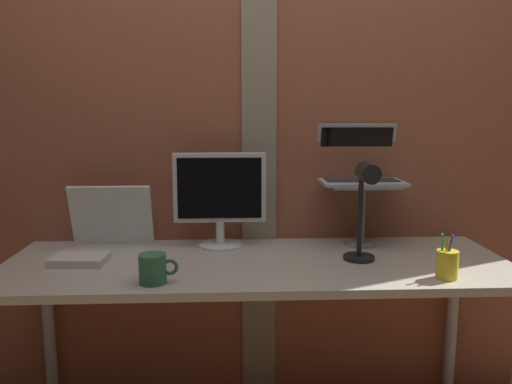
# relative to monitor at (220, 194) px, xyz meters

# --- Properties ---
(brick_wall_back) EXTENTS (3.48, 0.16, 2.61)m
(brick_wall_back) POSITION_rel_monitor_xyz_m (0.20, 0.18, 0.34)
(brick_wall_back) COLOR #9E563D
(brick_wall_back) RESTS_ON ground_plane
(desk) EXTENTS (1.92, 0.67, 0.74)m
(desk) POSITION_rel_monitor_xyz_m (0.15, -0.21, -0.30)
(desk) COLOR beige
(desk) RESTS_ON ground_plane
(monitor) EXTENTS (0.38, 0.18, 0.39)m
(monitor) POSITION_rel_monitor_xyz_m (0.00, 0.00, 0.00)
(monitor) COLOR white
(monitor) RESTS_ON desk
(laptop_stand) EXTENTS (0.28, 0.22, 0.26)m
(laptop_stand) POSITION_rel_monitor_xyz_m (0.60, 0.00, -0.05)
(laptop_stand) COLOR gray
(laptop_stand) RESTS_ON desk
(laptop) EXTENTS (0.34, 0.27, 0.25)m
(laptop) POSITION_rel_monitor_xyz_m (0.60, 0.07, 0.11)
(laptop) COLOR #ADB2B7
(laptop) RESTS_ON laptop_stand
(whiteboard_panel) EXTENTS (0.34, 0.09, 0.26)m
(whiteboard_panel) POSITION_rel_monitor_xyz_m (-0.45, 0.04, -0.10)
(whiteboard_panel) COLOR white
(whiteboard_panel) RESTS_ON desk
(desk_lamp) EXTENTS (0.12, 0.20, 0.38)m
(desk_lamp) POSITION_rel_monitor_xyz_m (0.54, -0.27, 0.01)
(desk_lamp) COLOR black
(desk_lamp) RESTS_ON desk
(pen_cup) EXTENTS (0.07, 0.07, 0.16)m
(pen_cup) POSITION_rel_monitor_xyz_m (0.78, -0.45, -0.18)
(pen_cup) COLOR yellow
(pen_cup) RESTS_ON desk
(coffee_mug) EXTENTS (0.13, 0.09, 0.10)m
(coffee_mug) POSITION_rel_monitor_xyz_m (-0.21, -0.45, -0.18)
(coffee_mug) COLOR #33724C
(coffee_mug) RESTS_ON desk
(paper_clutter_stack) EXTENTS (0.21, 0.15, 0.03)m
(paper_clutter_stack) POSITION_rel_monitor_xyz_m (-0.52, -0.21, -0.21)
(paper_clutter_stack) COLOR silver
(paper_clutter_stack) RESTS_ON desk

